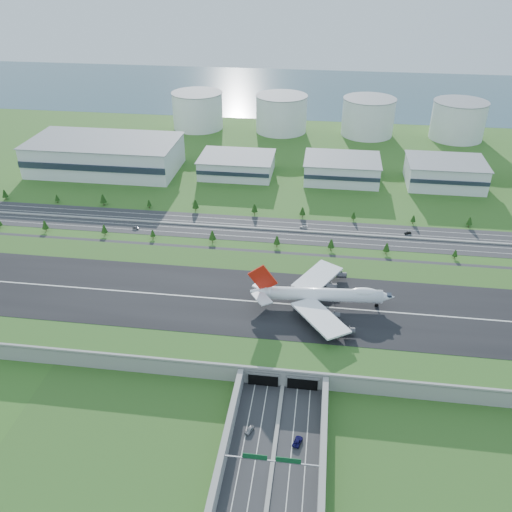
# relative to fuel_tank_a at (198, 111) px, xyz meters

# --- Properties ---
(ground) EXTENTS (1200.00, 1200.00, 0.00)m
(ground) POSITION_rel_fuel_tank_a_xyz_m (120.00, -310.00, -17.50)
(ground) COLOR #325219
(ground) RESTS_ON ground
(airfield_deck) EXTENTS (520.00, 100.00, 9.20)m
(airfield_deck) POSITION_rel_fuel_tank_a_xyz_m (120.00, -310.09, -13.38)
(airfield_deck) COLOR gray
(airfield_deck) RESTS_ON ground
(underpass_road) EXTENTS (38.80, 120.40, 8.00)m
(underpass_road) POSITION_rel_fuel_tank_a_xyz_m (120.00, -409.42, -14.07)
(underpass_road) COLOR #28282B
(underpass_road) RESTS_ON ground
(sign_gantry_near) EXTENTS (38.70, 0.70, 9.80)m
(sign_gantry_near) POSITION_rel_fuel_tank_a_xyz_m (120.00, -405.04, -10.55)
(sign_gantry_near) COLOR gray
(sign_gantry_near) RESTS_ON ground
(north_expressway) EXTENTS (560.00, 36.00, 0.12)m
(north_expressway) POSITION_rel_fuel_tank_a_xyz_m (120.00, -215.00, -17.44)
(north_expressway) COLOR #28282B
(north_expressway) RESTS_ON ground
(tree_row) EXTENTS (501.15, 48.69, 8.47)m
(tree_row) POSITION_rel_fuel_tank_a_xyz_m (117.38, -214.93, -12.79)
(tree_row) COLOR #3D2819
(tree_row) RESTS_ON ground
(hangar_west) EXTENTS (120.00, 60.00, 25.00)m
(hangar_west) POSITION_rel_fuel_tank_a_xyz_m (-50.00, -125.00, -5.00)
(hangar_west) COLOR silver
(hangar_west) RESTS_ON ground
(hangar_mid_a) EXTENTS (58.00, 42.00, 15.00)m
(hangar_mid_a) POSITION_rel_fuel_tank_a_xyz_m (60.00, -120.00, -10.00)
(hangar_mid_a) COLOR silver
(hangar_mid_a) RESTS_ON ground
(hangar_mid_b) EXTENTS (58.00, 42.00, 17.00)m
(hangar_mid_b) POSITION_rel_fuel_tank_a_xyz_m (145.00, -120.00, -9.00)
(hangar_mid_b) COLOR silver
(hangar_mid_b) RESTS_ON ground
(hangar_mid_c) EXTENTS (58.00, 42.00, 19.00)m
(hangar_mid_c) POSITION_rel_fuel_tank_a_xyz_m (225.00, -120.00, -8.00)
(hangar_mid_c) COLOR silver
(hangar_mid_c) RESTS_ON ground
(fuel_tank_a) EXTENTS (50.00, 50.00, 35.00)m
(fuel_tank_a) POSITION_rel_fuel_tank_a_xyz_m (0.00, 0.00, 0.00)
(fuel_tank_a) COLOR silver
(fuel_tank_a) RESTS_ON ground
(fuel_tank_b) EXTENTS (50.00, 50.00, 35.00)m
(fuel_tank_b) POSITION_rel_fuel_tank_a_xyz_m (85.00, 0.00, 0.00)
(fuel_tank_b) COLOR silver
(fuel_tank_b) RESTS_ON ground
(fuel_tank_c) EXTENTS (50.00, 50.00, 35.00)m
(fuel_tank_c) POSITION_rel_fuel_tank_a_xyz_m (170.00, 0.00, 0.00)
(fuel_tank_c) COLOR silver
(fuel_tank_c) RESTS_ON ground
(fuel_tank_d) EXTENTS (50.00, 50.00, 35.00)m
(fuel_tank_d) POSITION_rel_fuel_tank_a_xyz_m (255.00, 0.00, 0.00)
(fuel_tank_d) COLOR silver
(fuel_tank_d) RESTS_ON ground
(bay_water) EXTENTS (1200.00, 260.00, 0.06)m
(bay_water) POSITION_rel_fuel_tank_a_xyz_m (120.00, 170.00, -17.47)
(bay_water) COLOR #31515F
(bay_water) RESTS_ON ground
(boeing_747) EXTENTS (73.46, 69.23, 22.70)m
(boeing_747) POSITION_rel_fuel_tank_a_xyz_m (134.63, -308.07, -3.08)
(boeing_747) COLOR white
(boeing_747) RESTS_ON airfield_deck
(car_0) EXTENTS (3.85, 5.40, 1.71)m
(car_0) POSITION_rel_fuel_tank_a_xyz_m (109.37, -386.60, -16.53)
(car_0) COLOR #9F9EA3
(car_0) RESTS_ON ground
(car_2) EXTENTS (4.39, 6.65, 1.70)m
(car_2) POSITION_rel_fuel_tank_a_xyz_m (128.50, -389.73, -16.53)
(car_2) COLOR #110E47
(car_2) RESTS_ON ground
(car_4) EXTENTS (5.13, 3.46, 1.62)m
(car_4) POSITION_rel_fuel_tank_a_xyz_m (8.86, -225.76, -16.57)
(car_4) COLOR #5B5C60
(car_4) RESTS_ON ground
(car_5) EXTENTS (4.81, 3.31, 1.50)m
(car_5) POSITION_rel_fuel_tank_a_xyz_m (188.65, -209.07, -16.63)
(car_5) COLOR black
(car_5) RESTS_ON ground
(car_7) EXTENTS (5.31, 2.76, 1.47)m
(car_7) POSITION_rel_fuel_tank_a_xyz_m (120.09, -208.97, -16.64)
(car_7) COLOR silver
(car_7) RESTS_ON ground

